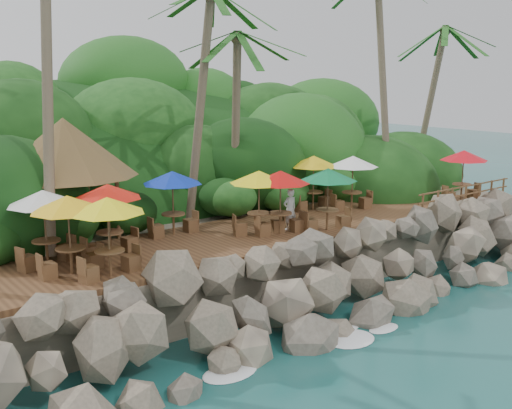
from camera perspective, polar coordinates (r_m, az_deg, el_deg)
ground at (r=21.19m, az=10.26°, el=-11.75°), size 140.00×140.00×0.00m
land_base at (r=33.11m, az=-10.72°, el=-1.12°), size 32.00×25.20×2.10m
jungle_hill at (r=40.00m, az=-15.62°, el=-0.63°), size 44.80×28.00×15.40m
seawall at (r=22.04m, az=6.47°, el=-7.46°), size 29.00×4.00×2.30m
terrace at (r=24.60m, az=-0.00°, el=-2.73°), size 26.00×5.00×0.20m
jungle_foliage at (r=32.50m, az=-9.83°, el=-3.25°), size 44.00×16.00×12.00m
foam_line at (r=21.36m, az=9.65°, el=-11.44°), size 25.20×0.80×0.06m
palapa at (r=24.20m, az=-17.45°, el=5.12°), size 5.45×5.45×4.60m
dining_clusters at (r=23.63m, az=-0.95°, el=2.10°), size 22.29×5.52×2.53m
railing at (r=30.87m, az=18.99°, el=0.99°), size 7.20×0.10×1.00m
waiter at (r=24.69m, az=3.18°, el=-0.45°), size 0.64×0.44×1.68m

